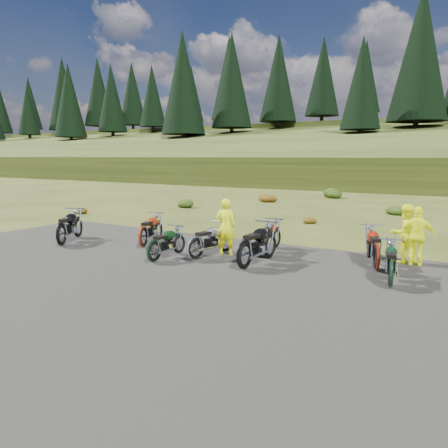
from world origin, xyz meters
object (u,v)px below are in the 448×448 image
Objects in this scene: motorcycle_0 at (62,246)px; motorcycle_3 at (196,261)px; person_middle at (226,228)px; motorcycle_7 at (390,289)px.

motorcycle_0 reaches higher than motorcycle_3.
motorcycle_3 is at bearing 56.92° from person_middle.
person_middle is at bearing 67.72° from motorcycle_7.
person_middle reaches higher than motorcycle_0.
motorcycle_3 is 1.07× the size of motorcycle_7.
motorcycle_0 is at bearing 107.52° from motorcycle_3.
person_middle reaches higher than motorcycle_7.
motorcycle_0 is 1.12× the size of motorcycle_3.
motorcycle_0 is 1.29× the size of person_middle.
motorcycle_7 is 1.08× the size of person_middle.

